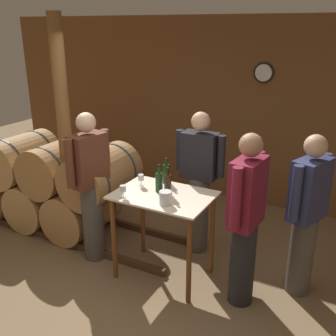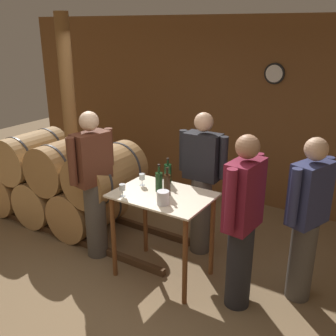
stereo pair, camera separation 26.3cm
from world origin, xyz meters
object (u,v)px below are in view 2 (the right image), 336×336
(wine_glass_near_left, at_px, (142,177))
(person_visitor_bearded, at_px, (307,218))
(wine_glass_near_center, at_px, (122,188))
(wine_bottle_center, at_px, (167,184))
(wine_bottle_far_left, at_px, (168,173))
(wooden_post, at_px, (71,132))
(ice_bucket, at_px, (163,198))
(person_visitor_near_door, at_px, (202,181))
(person_host, at_px, (93,183))
(person_visitor_with_scarf, at_px, (242,221))
(wine_bottle_left, at_px, (159,181))

(wine_glass_near_left, height_order, person_visitor_bearded, person_visitor_bearded)
(wine_glass_near_center, bearing_deg, wine_bottle_center, 37.71)
(wine_bottle_far_left, height_order, person_visitor_bearded, person_visitor_bearded)
(wooden_post, relative_size, person_visitor_bearded, 1.64)
(wine_bottle_center, distance_m, ice_bucket, 0.23)
(wine_bottle_center, xyz_separation_m, person_visitor_near_door, (0.06, 0.64, -0.18))
(wine_bottle_far_left, distance_m, person_visitor_bearded, 1.47)
(wine_glass_near_center, relative_size, person_visitor_near_door, 0.08)
(ice_bucket, bearing_deg, wine_bottle_center, 112.56)
(wine_glass_near_center, height_order, ice_bucket, ice_bucket)
(person_visitor_near_door, bearing_deg, wine_bottle_far_left, -121.69)
(wine_bottle_far_left, height_order, wine_glass_near_left, wine_bottle_far_left)
(ice_bucket, xyz_separation_m, person_visitor_near_door, (-0.03, 0.85, -0.13))
(wine_bottle_far_left, bearing_deg, wine_glass_near_center, -108.78)
(wine_glass_near_left, bearing_deg, wine_bottle_far_left, 47.38)
(wooden_post, height_order, person_host, wooden_post)
(wine_bottle_far_left, relative_size, ice_bucket, 2.12)
(person_host, bearing_deg, person_visitor_near_door, 36.48)
(wooden_post, xyz_separation_m, wine_glass_near_left, (1.11, -0.11, -0.31))
(wooden_post, distance_m, person_visitor_bearded, 2.81)
(wooden_post, height_order, wine_bottle_far_left, wooden_post)
(wine_bottle_far_left, xyz_separation_m, wine_glass_near_left, (-0.19, -0.21, -0.02))
(person_host, height_order, person_visitor_with_scarf, person_host)
(person_visitor_with_scarf, bearing_deg, wine_bottle_left, 176.03)
(person_visitor_near_door, bearing_deg, person_visitor_bearded, -11.32)
(wine_bottle_far_left, relative_size, person_visitor_near_door, 0.17)
(person_visitor_with_scarf, xyz_separation_m, person_visitor_near_door, (-0.76, 0.67, -0.01))
(wine_glass_near_left, xyz_separation_m, person_visitor_with_scarf, (1.18, -0.10, -0.14))
(wine_bottle_left, bearing_deg, person_visitor_with_scarf, -3.97)
(ice_bucket, relative_size, person_host, 0.08)
(person_visitor_near_door, bearing_deg, person_host, -143.52)
(wine_bottle_center, distance_m, wine_glass_near_left, 0.36)
(wine_glass_near_left, distance_m, person_host, 0.60)
(wine_glass_near_left, xyz_separation_m, wine_glass_near_center, (0.01, -0.34, 0.00))
(wine_bottle_far_left, xyz_separation_m, wine_bottle_left, (0.05, -0.24, -0.00))
(wine_bottle_far_left, height_order, person_visitor_with_scarf, person_visitor_with_scarf)
(wine_bottle_center, bearing_deg, person_visitor_bearded, 17.06)
(wooden_post, xyz_separation_m, wine_glass_near_center, (1.12, -0.45, -0.31))
(wine_bottle_left, relative_size, wine_glass_near_center, 2.23)
(wooden_post, bearing_deg, wine_bottle_left, -6.06)
(person_visitor_with_scarf, height_order, person_visitor_near_door, person_visitor_with_scarf)
(ice_bucket, bearing_deg, person_visitor_bearded, 26.61)
(wine_bottle_far_left, relative_size, wine_glass_near_center, 2.15)
(wine_glass_near_left, xyz_separation_m, person_visitor_bearded, (1.64, 0.33, -0.17))
(wine_bottle_center, bearing_deg, ice_bucket, -67.44)
(person_visitor_with_scarf, bearing_deg, wine_glass_near_center, -168.44)
(wine_bottle_far_left, bearing_deg, person_visitor_near_door, 58.31)
(person_host, relative_size, person_visitor_with_scarf, 1.01)
(wine_bottle_far_left, height_order, ice_bucket, wine_bottle_far_left)
(wooden_post, height_order, person_visitor_bearded, wooden_post)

